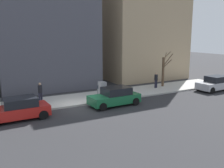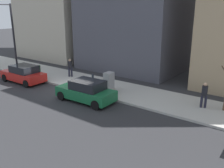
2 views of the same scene
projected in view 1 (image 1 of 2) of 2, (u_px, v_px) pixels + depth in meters
ground_plane at (80, 106)px, 20.41m from camera, size 120.00×120.00×0.00m
sidewalk at (72, 100)px, 22.11m from camera, size 4.00×36.00×0.15m
parked_car_silver at (216, 83)px, 26.22m from camera, size 2.03×4.25×1.52m
parked_car_green at (115, 97)px, 20.52m from camera, size 2.06×4.26×1.52m
parked_car_red at (18, 109)px, 17.05m from camera, size 2.01×4.24×1.52m
parking_meter at (98, 91)px, 21.47m from camera, size 0.14×0.10×1.35m
utility_box at (102, 90)px, 22.64m from camera, size 0.83×0.61×1.43m
bare_tree at (164, 70)px, 27.41m from camera, size 1.93×1.35×3.81m
trash_bin at (5, 105)px, 18.43m from camera, size 0.56×0.56×0.90m
pedestrian_near_meter at (156, 79)px, 26.68m from camera, size 0.36×0.39×1.66m
pedestrian_midblock at (40, 91)px, 20.98m from camera, size 0.36×0.36×1.66m
office_tower_left at (135, 20)px, 34.15m from camera, size 10.52×10.52×15.60m
office_block_center at (41, 23)px, 28.06m from camera, size 10.22×10.22×14.08m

